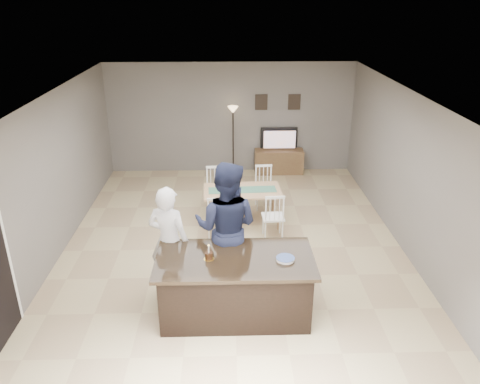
{
  "coord_description": "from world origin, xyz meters",
  "views": [
    {
      "loc": [
        -0.09,
        -7.24,
        4.2
      ],
      "look_at": [
        0.11,
        -0.3,
        1.22
      ],
      "focal_mm": 35.0,
      "sensor_mm": 36.0,
      "label": 1
    }
  ],
  "objects_px": {
    "kitchen_island": "(235,286)",
    "woman": "(169,241)",
    "plate_stack": "(285,259)",
    "television": "(279,139)",
    "floor_lamp": "(233,122)",
    "tv_console": "(279,161)",
    "birthday_cake": "(209,256)",
    "dining_table": "(242,196)",
    "man": "(226,227)"
  },
  "relations": [
    {
      "from": "kitchen_island",
      "to": "woman",
      "type": "distance_m",
      "value": 1.17
    },
    {
      "from": "plate_stack",
      "to": "television",
      "type": "bearing_deg",
      "value": 84.74
    },
    {
      "from": "floor_lamp",
      "to": "tv_console",
      "type": "bearing_deg",
      "value": -1.01
    },
    {
      "from": "birthday_cake",
      "to": "floor_lamp",
      "type": "height_order",
      "value": "floor_lamp"
    },
    {
      "from": "tv_console",
      "to": "dining_table",
      "type": "height_order",
      "value": "dining_table"
    },
    {
      "from": "floor_lamp",
      "to": "dining_table",
      "type": "bearing_deg",
      "value": -87.2
    },
    {
      "from": "tv_console",
      "to": "floor_lamp",
      "type": "xyz_separation_m",
      "value": [
        -1.14,
        0.02,
        1.01
      ]
    },
    {
      "from": "kitchen_island",
      "to": "floor_lamp",
      "type": "distance_m",
      "value": 5.66
    },
    {
      "from": "tv_console",
      "to": "man",
      "type": "xyz_separation_m",
      "value": [
        -1.31,
        -4.9,
        0.72
      ]
    },
    {
      "from": "kitchen_island",
      "to": "woman",
      "type": "relative_size",
      "value": 1.25
    },
    {
      "from": "man",
      "to": "dining_table",
      "type": "relative_size",
      "value": 1.17
    },
    {
      "from": "woman",
      "to": "floor_lamp",
      "type": "bearing_deg",
      "value": -82.26
    },
    {
      "from": "television",
      "to": "kitchen_island",
      "type": "bearing_deg",
      "value": 77.99
    },
    {
      "from": "kitchen_island",
      "to": "plate_stack",
      "type": "relative_size",
      "value": 8.63
    },
    {
      "from": "woman",
      "to": "plate_stack",
      "type": "xyz_separation_m",
      "value": [
        1.62,
        -0.63,
        0.06
      ]
    },
    {
      "from": "kitchen_island",
      "to": "plate_stack",
      "type": "xyz_separation_m",
      "value": [
        0.67,
        -0.08,
        0.47
      ]
    },
    {
      "from": "kitchen_island",
      "to": "dining_table",
      "type": "distance_m",
      "value": 2.84
    },
    {
      "from": "television",
      "to": "birthday_cake",
      "type": "xyz_separation_m",
      "value": [
        -1.55,
        -5.66,
        0.09
      ]
    },
    {
      "from": "kitchen_island",
      "to": "birthday_cake",
      "type": "relative_size",
      "value": 9.83
    },
    {
      "from": "plate_stack",
      "to": "man",
      "type": "bearing_deg",
      "value": 136.55
    },
    {
      "from": "dining_table",
      "to": "woman",
      "type": "bearing_deg",
      "value": -119.46
    },
    {
      "from": "tv_console",
      "to": "dining_table",
      "type": "distance_m",
      "value": 2.93
    },
    {
      "from": "television",
      "to": "woman",
      "type": "distance_m",
      "value": 5.53
    },
    {
      "from": "tv_console",
      "to": "man",
      "type": "bearing_deg",
      "value": -105.0
    },
    {
      "from": "kitchen_island",
      "to": "woman",
      "type": "height_order",
      "value": "woman"
    },
    {
      "from": "television",
      "to": "woman",
      "type": "height_order",
      "value": "woman"
    },
    {
      "from": "tv_console",
      "to": "woman",
      "type": "distance_m",
      "value": 5.49
    },
    {
      "from": "dining_table",
      "to": "man",
      "type": "bearing_deg",
      "value": -100.9
    },
    {
      "from": "plate_stack",
      "to": "dining_table",
      "type": "xyz_separation_m",
      "value": [
        -0.48,
        2.91,
        -0.34
      ]
    },
    {
      "from": "plate_stack",
      "to": "dining_table",
      "type": "distance_m",
      "value": 2.96
    },
    {
      "from": "dining_table",
      "to": "plate_stack",
      "type": "bearing_deg",
      "value": -83.42
    },
    {
      "from": "man",
      "to": "dining_table",
      "type": "height_order",
      "value": "man"
    },
    {
      "from": "plate_stack",
      "to": "woman",
      "type": "bearing_deg",
      "value": 158.88
    },
    {
      "from": "kitchen_island",
      "to": "man",
      "type": "xyz_separation_m",
      "value": [
        -0.11,
        0.67,
        0.56
      ]
    },
    {
      "from": "kitchen_island",
      "to": "dining_table",
      "type": "height_order",
      "value": "dining_table"
    },
    {
      "from": "kitchen_island",
      "to": "floor_lamp",
      "type": "bearing_deg",
      "value": 89.38
    },
    {
      "from": "birthday_cake",
      "to": "man",
      "type": "bearing_deg",
      "value": 71.02
    },
    {
      "from": "television",
      "to": "floor_lamp",
      "type": "relative_size",
      "value": 0.54
    },
    {
      "from": "plate_stack",
      "to": "tv_console",
      "type": "bearing_deg",
      "value": 84.67
    },
    {
      "from": "woman",
      "to": "plate_stack",
      "type": "height_order",
      "value": "woman"
    },
    {
      "from": "television",
      "to": "floor_lamp",
      "type": "bearing_deg",
      "value": 2.51
    },
    {
      "from": "tv_console",
      "to": "television",
      "type": "relative_size",
      "value": 1.31
    },
    {
      "from": "birthday_cake",
      "to": "floor_lamp",
      "type": "distance_m",
      "value": 5.64
    },
    {
      "from": "tv_console",
      "to": "man",
      "type": "height_order",
      "value": "man"
    },
    {
      "from": "television",
      "to": "floor_lamp",
      "type": "xyz_separation_m",
      "value": [
        -1.14,
        -0.05,
        0.45
      ]
    },
    {
      "from": "man",
      "to": "plate_stack",
      "type": "height_order",
      "value": "man"
    },
    {
      "from": "television",
      "to": "plate_stack",
      "type": "bearing_deg",
      "value": 84.74
    },
    {
      "from": "television",
      "to": "man",
      "type": "bearing_deg",
      "value": 75.2
    },
    {
      "from": "floor_lamp",
      "to": "birthday_cake",
      "type": "bearing_deg",
      "value": -94.18
    },
    {
      "from": "woman",
      "to": "man",
      "type": "xyz_separation_m",
      "value": [
        0.84,
        0.12,
        0.16
      ]
    }
  ]
}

